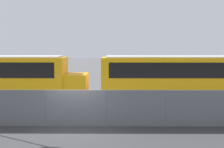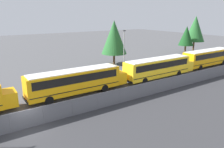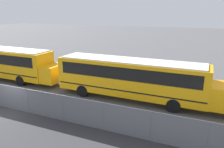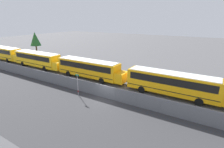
{
  "view_description": "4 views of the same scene",
  "coord_description": "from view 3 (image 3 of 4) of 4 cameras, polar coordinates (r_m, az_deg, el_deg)",
  "views": [
    {
      "loc": [
        1.92,
        -15.44,
        4.0
      ],
      "look_at": [
        1.78,
        5.63,
        2.17
      ],
      "focal_mm": 50.0,
      "sensor_mm": 36.0,
      "label": 1
    },
    {
      "loc": [
        -3.71,
        -19.75,
        10.4
      ],
      "look_at": [
        12.35,
        4.28,
        2.4
      ],
      "focal_mm": 35.0,
      "sensor_mm": 36.0,
      "label": 2
    },
    {
      "loc": [
        12.98,
        -10.99,
        7.15
      ],
      "look_at": [
        5.89,
        5.12,
        2.14
      ],
      "focal_mm": 35.0,
      "sensor_mm": 36.0,
      "label": 3
    },
    {
      "loc": [
        12.26,
        -18.31,
        10.51
      ],
      "look_at": [
        -2.07,
        4.92,
        1.84
      ],
      "focal_mm": 28.0,
      "sensor_mm": 36.0,
      "label": 4
    }
  ],
  "objects": [
    {
      "name": "ground_plane",
      "position": [
        18.45,
        -24.1,
        -8.37
      ],
      "size": [
        200.0,
        200.0,
        0.0
      ],
      "primitive_type": "plane",
      "color": "#4C4C4F"
    },
    {
      "name": "fence",
      "position": [
        18.1,
        -24.45,
        -5.63
      ],
      "size": [
        99.37,
        0.07,
        1.86
      ],
      "color": "#9EA0A5",
      "rests_on": "ground_plane"
    },
    {
      "name": "school_bus_2",
      "position": [
        26.65,
        -26.59,
        3.12
      ],
      "size": [
        14.06,
        2.63,
        3.4
      ],
      "color": "orange",
      "rests_on": "ground_plane"
    },
    {
      "name": "school_bus_3",
      "position": [
        18.1,
        5.5,
        -0.63
      ],
      "size": [
        14.06,
        2.63,
        3.4
      ],
      "color": "orange",
      "rests_on": "ground_plane"
    }
  ]
}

